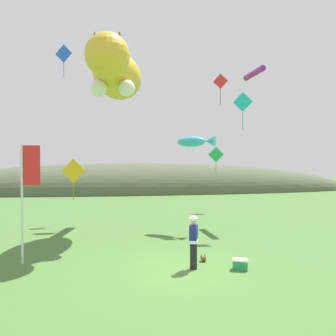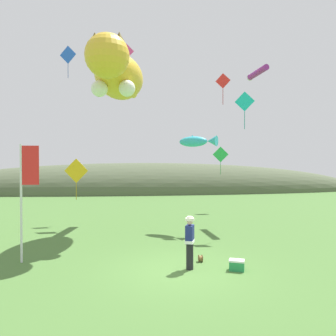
% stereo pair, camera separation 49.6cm
% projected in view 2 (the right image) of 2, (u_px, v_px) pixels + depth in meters
% --- Properties ---
extents(ground_plane, '(120.00, 120.00, 0.00)m').
position_uv_depth(ground_plane, '(182.00, 271.00, 10.82)').
color(ground_plane, '#477033').
extents(distant_hill_ridge, '(55.88, 10.29, 7.07)m').
position_uv_depth(distant_hill_ridge, '(144.00, 192.00, 40.13)').
color(distant_hill_ridge, '#4C563D').
rests_on(distant_hill_ridge, ground).
extents(festival_attendant, '(0.40, 0.49, 1.77)m').
position_uv_depth(festival_attendant, '(190.00, 241.00, 10.95)').
color(festival_attendant, black).
rests_on(festival_attendant, ground).
extents(kite_spool, '(0.14, 0.25, 0.25)m').
position_uv_depth(kite_spool, '(200.00, 258.00, 11.78)').
color(kite_spool, olive).
rests_on(kite_spool, ground).
extents(picnic_cooler, '(0.58, 0.49, 0.36)m').
position_uv_depth(picnic_cooler, '(237.00, 265.00, 10.83)').
color(picnic_cooler, '#268C4C').
rests_on(picnic_cooler, ground).
extents(festival_banner_pole, '(0.66, 0.08, 4.23)m').
position_uv_depth(festival_banner_pole, '(26.00, 185.00, 11.67)').
color(festival_banner_pole, silver).
rests_on(festival_banner_pole, ground).
extents(kite_giant_cat, '(3.00, 8.19, 2.50)m').
position_uv_depth(kite_giant_cat, '(117.00, 75.00, 16.01)').
color(kite_giant_cat, gold).
extents(kite_fish_windsock, '(2.10, 1.64, 0.65)m').
position_uv_depth(kite_fish_windsock, '(197.00, 141.00, 17.56)').
color(kite_fish_windsock, '#33B2CC').
extents(kite_tube_streamer, '(0.52, 2.32, 0.44)m').
position_uv_depth(kite_tube_streamer, '(257.00, 73.00, 19.81)').
color(kite_tube_streamer, '#8C268C').
extents(kite_diamond_blue, '(1.08, 0.42, 2.05)m').
position_uv_depth(kite_diamond_blue, '(68.00, 55.00, 20.70)').
color(kite_diamond_blue, blue).
extents(kite_diamond_gold, '(1.31, 0.33, 2.25)m').
position_uv_depth(kite_diamond_gold, '(76.00, 171.00, 17.79)').
color(kite_diamond_gold, yellow).
extents(kite_diamond_green, '(1.11, 0.39, 2.06)m').
position_uv_depth(kite_diamond_green, '(221.00, 155.00, 24.13)').
color(kite_diamond_green, green).
extents(kite_diamond_teal, '(0.92, 0.44, 1.91)m').
position_uv_depth(kite_diamond_teal, '(245.00, 102.00, 16.57)').
color(kite_diamond_teal, '#19BFBF').
extents(kite_diamond_pink, '(1.08, 0.17, 1.99)m').
position_uv_depth(kite_diamond_pink, '(126.00, 52.00, 22.10)').
color(kite_diamond_pink, '#E53F8C').
extents(kite_diamond_red, '(0.76, 0.43, 1.76)m').
position_uv_depth(kite_diamond_red, '(223.00, 81.00, 18.36)').
color(kite_diamond_red, red).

